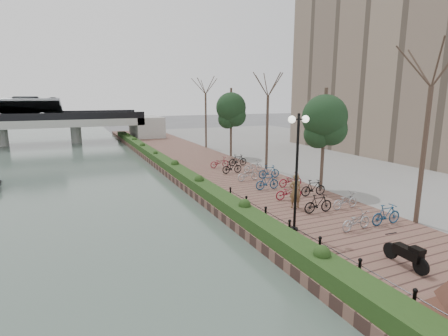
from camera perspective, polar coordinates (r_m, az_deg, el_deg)
ground at (r=12.95m, az=13.01°, el=-18.61°), size 220.00×220.00×0.00m
promenade at (r=29.17m, az=-1.40°, el=-0.70°), size 8.00×75.00×0.50m
inland_pavement at (r=38.18m, az=21.36°, el=1.42°), size 24.00×75.00×0.50m
hedge at (r=30.32m, az=-9.18°, el=0.68°), size 1.10×56.00×0.60m
chain_fence at (r=14.77m, az=12.86°, el=-11.00°), size 0.10×14.10×0.70m
lamppost at (r=15.49m, az=11.91°, el=3.17°), size 1.02×0.32×5.25m
motorcycle at (r=14.28m, az=27.51°, el=-12.19°), size 0.62×1.66×1.02m
pedestrian at (r=19.31m, az=11.54°, el=-3.69°), size 0.77×0.60×1.88m
bicycle_parking at (r=23.46m, az=8.78°, el=-2.06°), size 2.40×17.32×1.00m
street_trees at (r=26.33m, az=10.78°, el=5.35°), size 3.20×37.12×6.80m
bridge at (r=54.43m, az=-32.24°, el=6.56°), size 36.00×10.77×6.50m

